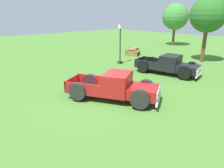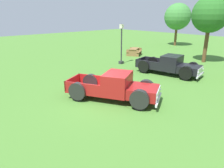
{
  "view_description": "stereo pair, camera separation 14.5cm",
  "coord_description": "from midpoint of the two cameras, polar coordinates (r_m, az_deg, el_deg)",
  "views": [
    {
      "loc": [
        8.0,
        -7.0,
        4.51
      ],
      "look_at": [
        0.33,
        0.24,
        0.9
      ],
      "focal_mm": 32.9,
      "sensor_mm": 36.0,
      "label": 1
    },
    {
      "loc": [
        8.09,
        -6.89,
        4.51
      ],
      "look_at": [
        0.33,
        0.24,
        0.9
      ],
      "focal_mm": 32.9,
      "sensor_mm": 36.0,
      "label": 2
    }
  ],
  "objects": [
    {
      "name": "oak_tree_west",
      "position": [
        32.6,
        17.89,
        17.37
      ],
      "size": [
        3.76,
        3.76,
        6.02
      ],
      "color": "brown",
      "rests_on": "ground_plane"
    },
    {
      "name": "picnic_table",
      "position": [
        23.99,
        6.37,
        9.15
      ],
      "size": [
        2.16,
        2.29,
        0.78
      ],
      "color": "olive",
      "rests_on": "ground_plane"
    },
    {
      "name": "oak_tree_east",
      "position": [
        21.88,
        25.82,
        16.96
      ],
      "size": [
        3.33,
        3.33,
        6.14
      ],
      "color": "brown",
      "rests_on": "ground_plane"
    },
    {
      "name": "ground_plane",
      "position": [
        11.55,
        -1.62,
        -4.1
      ],
      "size": [
        80.0,
        80.0,
        0.0
      ],
      "primitive_type": "plane",
      "color": "#477A2D"
    },
    {
      "name": "pickup_truck_foreground",
      "position": [
        11.09,
        2.16,
        -1.0
      ],
      "size": [
        5.29,
        3.94,
        1.54
      ],
      "color": "maroon",
      "rests_on": "ground_plane"
    },
    {
      "name": "lamp_post_near",
      "position": [
        19.38,
        2.86,
        11.25
      ],
      "size": [
        0.36,
        0.36,
        3.7
      ],
      "color": "#2D2D33",
      "rests_on": "ground_plane"
    },
    {
      "name": "pickup_truck_behind_right",
      "position": [
        16.55,
        16.61,
        4.88
      ],
      "size": [
        5.2,
        2.73,
        1.51
      ],
      "color": "black",
      "rests_on": "ground_plane"
    }
  ]
}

